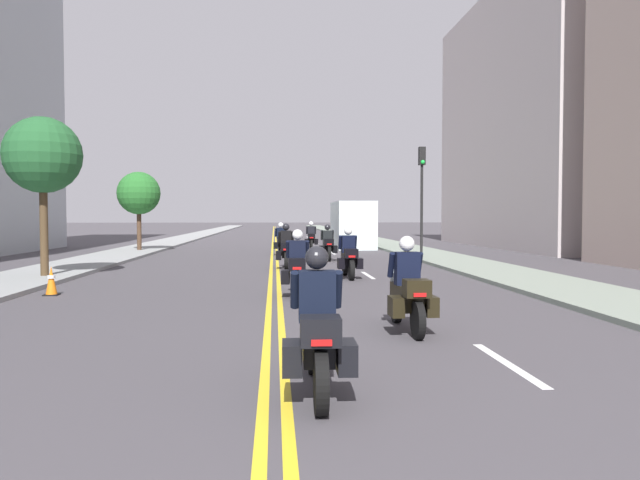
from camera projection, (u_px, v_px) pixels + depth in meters
The scene contains 20 objects.
ground_plane at pixel (274, 241), 47.65m from camera, with size 264.00×264.00×0.00m, color #444045.
sidewalk_left at pixel (177, 240), 47.08m from camera, with size 2.85×144.00×0.12m, color gray.
sidewalk_right at pixel (370, 240), 48.21m from camera, with size 2.85×144.00×0.12m, color gray.
centreline_yellow_inner at pixel (273, 241), 47.64m from camera, with size 0.12×132.00×0.01m, color yellow.
centreline_yellow_outer at pixel (276, 241), 47.66m from camera, with size 0.12×132.00×0.01m, color yellow.
lane_dashes_white at pixel (339, 257), 28.95m from camera, with size 0.14×56.40×0.01m.
building_right_1 at pixel (558, 121), 38.08m from camera, with size 9.24×19.73×15.75m.
motorcycle_0 at pixel (318, 336), 6.61m from camera, with size 0.77×2.23×1.62m.
motorcycle_1 at pixel (408, 293), 10.21m from camera, with size 0.77×2.18×1.61m.
motorcycle_2 at pixel (298, 269), 14.80m from camera, with size 0.78×2.19×1.62m.
motorcycle_3 at pixel (349, 258), 19.02m from camera, with size 0.76×2.22×1.61m.
motorcycle_4 at pixel (286, 251), 22.61m from camera, with size 0.77×2.17×1.67m.
motorcycle_5 at pixel (328, 246), 26.72m from camera, with size 0.76×2.30×1.58m.
motorcycle_6 at pixel (281, 242), 30.57m from camera, with size 0.78×2.15×1.62m.
motorcycle_7 at pixel (311, 238), 34.80m from camera, with size 0.77×2.16×1.64m.
traffic_cone_1 at pixel (51, 281), 14.93m from camera, with size 0.34×0.34×0.72m.
traffic_light_near at pixel (422, 183), 26.93m from camera, with size 0.28×0.38×5.00m.
street_tree_0 at pixel (139, 194), 32.72m from camera, with size 2.29×2.29×4.32m.
street_tree_1 at pixel (43, 156), 18.54m from camera, with size 2.33×2.33×4.97m.
parked_truck at pixel (351, 227), 37.36m from camera, with size 2.20×6.50×2.80m.
Camera 1 is at (-0.00, 0.26, 1.95)m, focal length 34.20 mm.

